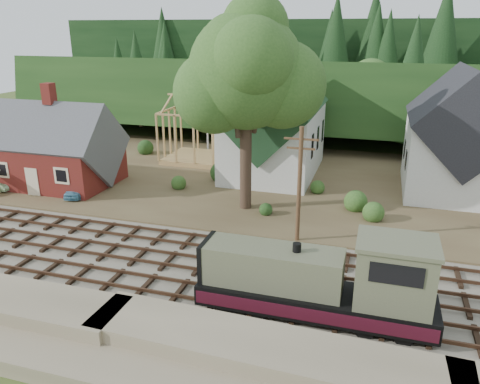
# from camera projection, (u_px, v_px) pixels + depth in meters

# --- Properties ---
(ground) EXTENTS (140.00, 140.00, 0.00)m
(ground) POSITION_uv_depth(u_px,v_px,m) (169.00, 265.00, 28.73)
(ground) COLOR #384C1E
(ground) RESTS_ON ground
(embankment) EXTENTS (64.00, 5.00, 1.60)m
(embankment) POSITION_uv_depth(u_px,v_px,m) (88.00, 351.00, 21.06)
(embankment) COLOR #7F7259
(embankment) RESTS_ON ground
(railroad_bed) EXTENTS (64.00, 11.00, 0.16)m
(railroad_bed) POSITION_uv_depth(u_px,v_px,m) (169.00, 263.00, 28.70)
(railroad_bed) COLOR #726B5B
(railroad_bed) RESTS_ON ground
(village_flat) EXTENTS (64.00, 26.00, 0.30)m
(village_flat) POSITION_uv_depth(u_px,v_px,m) (249.00, 178.00, 44.93)
(village_flat) COLOR brown
(village_flat) RESTS_ON ground
(hillside) EXTENTS (70.00, 28.96, 12.74)m
(hillside) POSITION_uv_depth(u_px,v_px,m) (295.00, 130.00, 66.65)
(hillside) COLOR #1E3F19
(hillside) RESTS_ON ground
(ridge) EXTENTS (80.00, 20.00, 12.00)m
(ridge) POSITION_uv_depth(u_px,v_px,m) (312.00, 112.00, 81.10)
(ridge) COLOR black
(ridge) RESTS_ON ground
(depot) EXTENTS (10.80, 7.41, 9.00)m
(depot) POSITION_uv_depth(u_px,v_px,m) (57.00, 152.00, 41.98)
(depot) COLOR #5E2115
(depot) RESTS_ON village_flat
(church) EXTENTS (8.40, 15.17, 13.00)m
(church) POSITION_uv_depth(u_px,v_px,m) (274.00, 124.00, 44.24)
(church) COLOR silver
(church) RESTS_ON village_flat
(farmhouse) EXTENTS (8.40, 10.80, 10.60)m
(farmhouse) POSITION_uv_depth(u_px,v_px,m) (458.00, 140.00, 39.35)
(farmhouse) COLOR silver
(farmhouse) RESTS_ON village_flat
(timber_frame) EXTENTS (8.20, 6.20, 6.99)m
(timber_frame) POSITION_uv_depth(u_px,v_px,m) (205.00, 133.00, 49.16)
(timber_frame) COLOR tan
(timber_frame) RESTS_ON village_flat
(lattice_tower) EXTENTS (3.20, 3.20, 12.12)m
(lattice_tower) POSITION_uv_depth(u_px,v_px,m) (222.00, 63.00, 52.33)
(lattice_tower) COLOR silver
(lattice_tower) RESTS_ON village_flat
(big_tree) EXTENTS (10.90, 8.40, 14.70)m
(big_tree) POSITION_uv_depth(u_px,v_px,m) (249.00, 80.00, 33.86)
(big_tree) COLOR #38281E
(big_tree) RESTS_ON village_flat
(telegraph_pole_near) EXTENTS (2.20, 0.28, 8.00)m
(telegraph_pole_near) POSITION_uv_depth(u_px,v_px,m) (299.00, 184.00, 30.10)
(telegraph_pole_near) COLOR #4C331E
(telegraph_pole_near) RESTS_ON ground
(locomotive) EXTENTS (11.40, 2.85, 4.58)m
(locomotive) POSITION_uv_depth(u_px,v_px,m) (324.00, 283.00, 22.68)
(locomotive) COLOR black
(locomotive) RESTS_ON railroad_bed
(car_blue) EXTENTS (2.25, 3.77, 1.20)m
(car_blue) POSITION_uv_depth(u_px,v_px,m) (78.00, 189.00, 39.55)
(car_blue) COLOR #60ACCE
(car_blue) RESTS_ON village_flat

